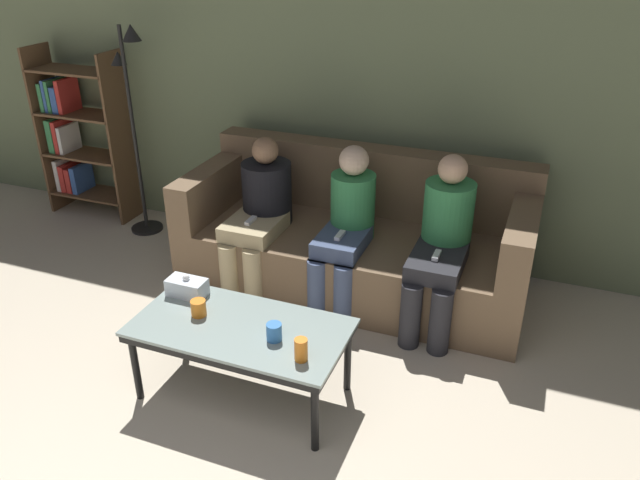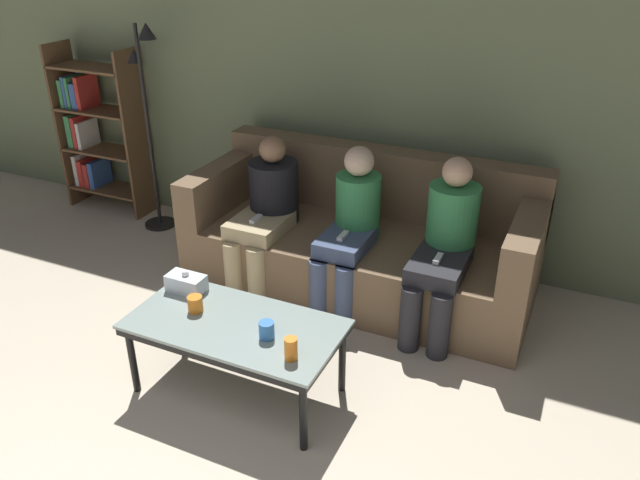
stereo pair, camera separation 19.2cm
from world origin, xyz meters
name	(u,v)px [view 1 (the left image)]	position (x,y,z in m)	size (l,w,h in m)	color
wall_back	(385,85)	(0.00, 3.68, 1.30)	(12.00, 0.06, 2.60)	#707F5B
couch	(357,241)	(0.00, 3.13, 0.33)	(2.35, 0.98, 0.91)	brown
coffee_table	(241,332)	(-0.19, 1.77, 0.41)	(1.13, 0.58, 0.45)	#8C9E99
cup_near_left	(198,308)	(-0.45, 1.78, 0.49)	(0.08, 0.08, 0.09)	orange
cup_near_right	(274,332)	(0.02, 1.72, 0.50)	(0.08, 0.08, 0.09)	#3372BF
cup_far_center	(301,350)	(0.21, 1.62, 0.51)	(0.06, 0.06, 0.12)	orange
tissue_box	(187,287)	(-0.61, 1.93, 0.50)	(0.22, 0.12, 0.13)	silver
bookshelf	(77,135)	(-2.64, 3.45, 0.70)	(0.78, 0.32, 1.43)	brown
standing_lamp	(133,110)	(-1.90, 3.31, 1.02)	(0.31, 0.26, 1.67)	black
seated_person_left_end	(260,209)	(-0.63, 2.91, 0.57)	(0.34, 0.67, 1.04)	tan
seated_person_mid_left	(347,224)	(0.00, 2.90, 0.56)	(0.31, 0.63, 1.06)	#47567A
seated_person_mid_right	(442,240)	(0.63, 2.89, 0.57)	(0.31, 0.71, 1.08)	#28282D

